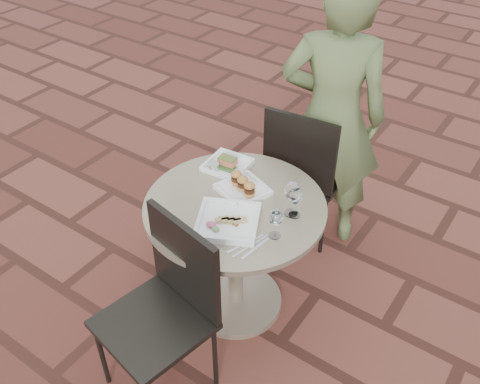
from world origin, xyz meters
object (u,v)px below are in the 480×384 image
Objects in this scene: chair_near at (168,299)px; plate_salmon at (227,164)px; cafe_table at (235,241)px; plate_sliders at (243,187)px; chair_far at (305,165)px; plate_tuna at (228,221)px; diner at (332,118)px.

chair_near is 3.97× the size of plate_salmon.
cafe_table is 3.19× the size of plate_sliders.
cafe_table is 0.97× the size of chair_far.
chair_far is 2.45× the size of plate_tuna.
diner is at bearing 84.01° from cafe_table.
plate_salmon is 0.23m from plate_sliders.
plate_sliders is 0.74× the size of plate_tuna.
diner is at bearing -132.23° from chair_far.
cafe_table is 3.84× the size of plate_salmon.
chair_far is at bearing 31.45° from diner.
chair_near reaches higher than plate_tuna.
chair_far is at bearing 87.51° from plate_sliders.
diner reaches higher than chair_near.
plate_sliders is (-0.11, -0.73, -0.08)m from diner.
chair_far is 0.32m from diner.
diner reaches higher than plate_sliders.
chair_far is 3.97× the size of plate_salmon.
plate_salmon is at bearing 145.65° from plate_sliders.
cafe_table is 0.54× the size of diner.
plate_sliders is (-0.03, 0.10, 0.28)m from cafe_table.
plate_salmon is (-0.22, -0.48, 0.20)m from chair_far.
chair_near is at bearing -73.64° from plate_salmon.
plate_tuna is at bearing 94.59° from chair_near.
diner is 0.68m from plate_salmon.
chair_near is (0.01, -0.53, 0.07)m from cafe_table.
chair_near is at bearing -86.82° from plate_sliders.
chair_far and chair_near have the same top height.
plate_tuna reaches higher than cafe_table.
cafe_table is at bearing 83.98° from chair_far.
cafe_table is 0.97× the size of chair_near.
cafe_table is 0.91m from diner.
chair_far is 0.88m from plate_tuna.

